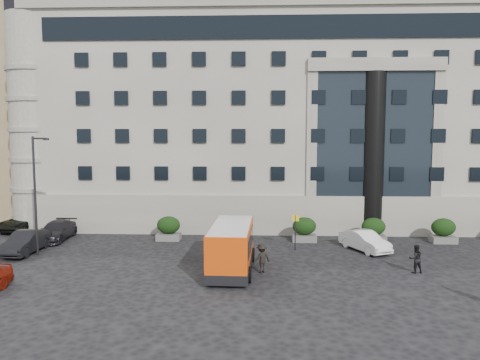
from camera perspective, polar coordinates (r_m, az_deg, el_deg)
The scene contains 19 objects.
ground at distance 28.68m, azimuth -3.72°, elevation -10.87°, with size 120.00×120.00×0.00m, color black.
civic_building at distance 49.44m, azimuth 5.94°, elevation 6.60°, with size 44.00×24.00×18.00m, color gray.
entrance_column at distance 38.74m, azimuth 15.89°, elevation 2.99°, with size 1.80×1.80×13.00m, color black.
apartment_far at distance 71.94m, azimuth -22.44°, elevation 7.49°, with size 13.00×13.00×22.00m, color #856C4D.
hedge_a at distance 36.54m, azimuth -8.70°, elevation -5.82°, with size 1.80×1.26×1.84m.
hedge_b at distance 35.91m, azimuth -0.49°, elevation -5.95°, with size 1.80×1.26×1.84m.
hedge_c at distance 36.04m, azimuth 7.84°, elevation -5.97°, with size 1.80×1.26×1.84m.
hedge_d at distance 36.90m, azimuth 15.95°, elevation -5.86°, with size 1.80×1.26×1.84m.
hedge_e at distance 38.45m, azimuth 23.54°, elevation -5.65°, with size 1.80×1.26×1.84m.
street_lamp at distance 34.01m, azimuth -23.63°, elevation -1.21°, with size 1.16×0.18×8.00m.
bus_stop_sign at distance 33.07m, azimuth 6.76°, elevation -5.59°, with size 0.50×0.08×2.52m.
minibus at distance 28.02m, azimuth -1.06°, elevation -7.99°, with size 2.73×6.78×2.80m.
red_truck at distance 48.51m, azimuth -15.69°, elevation -2.68°, with size 2.73×4.95×2.54m.
parked_car_b at distance 35.45m, azimuth -24.67°, elevation -6.91°, with size 1.61×4.61×1.52m, color black.
parked_car_c at distance 38.86m, azimuth -21.49°, elevation -5.79°, with size 1.99×4.89×1.42m, color black.
parked_car_d at distance 43.94m, azimuth -24.77°, elevation -4.61°, with size 2.39×5.19×1.44m, color black.
white_taxi at distance 34.05m, azimuth 14.97°, elevation -7.19°, with size 1.48×4.23×1.39m, color white.
pedestrian_b at distance 29.68m, azimuth 20.61°, elevation -8.98°, with size 0.82×0.64×1.68m, color black.
pedestrian_c at distance 27.89m, azimuth 2.66°, elevation -9.51°, with size 1.11×0.64×1.72m, color black.
Camera 1 is at (2.96, -27.34, 8.15)m, focal length 35.00 mm.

